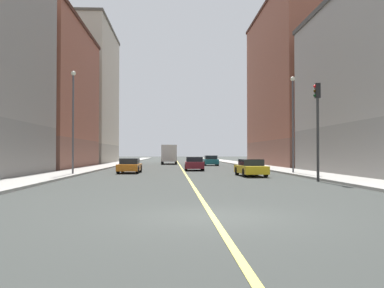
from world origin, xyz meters
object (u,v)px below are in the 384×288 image
(traffic_light_left_near, at_px, (317,118))
(car_maroon, at_px, (194,164))
(street_lamp_left_near, at_px, (293,115))
(car_yellow, at_px, (251,168))
(building_left_mid, at_px, (300,86))
(building_right_distant, at_px, (82,95))
(car_orange, at_px, (130,166))
(street_lamp_right_near, at_px, (73,112))
(car_teal, at_px, (211,161))
(box_truck, at_px, (169,154))
(building_right_midblock, at_px, (40,96))

(traffic_light_left_near, relative_size, car_maroon, 1.44)
(street_lamp_left_near, distance_m, car_yellow, 6.34)
(building_left_mid, xyz_separation_m, building_right_distant, (-32.70, 15.03, 0.53))
(car_yellow, height_order, car_orange, car_orange)
(traffic_light_left_near, xyz_separation_m, street_lamp_right_near, (-16.42, 7.69, 1.02))
(street_lamp_right_near, height_order, car_yellow, street_lamp_right_near)
(car_teal, bearing_deg, car_maroon, -100.97)
(street_lamp_right_near, bearing_deg, car_yellow, -7.20)
(car_yellow, bearing_deg, car_orange, 150.24)
(building_left_mid, relative_size, traffic_light_left_near, 4.26)
(traffic_light_left_near, distance_m, car_yellow, 7.42)
(building_right_distant, bearing_deg, street_lamp_right_near, -78.80)
(building_right_distant, height_order, car_orange, building_right_distant)
(street_lamp_left_near, bearing_deg, street_lamp_right_near, -176.96)
(traffic_light_left_near, height_order, box_truck, traffic_light_left_near)
(building_right_midblock, distance_m, street_lamp_left_near, 29.60)
(car_orange, distance_m, car_maroon, 7.80)
(building_left_mid, xyz_separation_m, street_lamp_right_near, (-25.07, -23.51, -6.05))
(car_yellow, height_order, car_teal, car_teal)
(building_right_midblock, bearing_deg, car_maroon, -22.93)
(building_right_distant, distance_m, street_lamp_right_near, 39.84)
(street_lamp_right_near, xyz_separation_m, car_yellow, (13.48, -1.70, -4.26))
(building_right_distant, distance_m, car_orange, 38.27)
(car_maroon, distance_m, car_teal, 16.60)
(building_right_midblock, height_order, car_orange, building_right_midblock)
(building_left_mid, xyz_separation_m, box_truck, (-17.90, 10.04, -9.35))
(traffic_light_left_near, bearing_deg, car_yellow, 116.17)
(car_teal, bearing_deg, building_right_distant, 147.06)
(street_lamp_left_near, bearing_deg, car_yellow, -146.42)
(street_lamp_left_near, xyz_separation_m, car_teal, (-4.46, 24.26, -4.14))
(building_left_mid, xyz_separation_m, building_right_midblock, (-32.70, -7.24, -2.63))
(building_right_midblock, distance_m, car_orange, 18.74)
(street_lamp_right_near, distance_m, car_maroon, 13.91)
(building_left_mid, distance_m, traffic_light_left_near, 33.14)
(building_left_mid, bearing_deg, car_yellow, -114.68)
(building_left_mid, relative_size, street_lamp_left_near, 3.25)
(street_lamp_left_near, xyz_separation_m, car_maroon, (-7.61, 7.97, -4.16))
(building_left_mid, xyz_separation_m, car_yellow, (-11.59, -25.22, -10.31))
(building_left_mid, distance_m, street_lamp_left_near, 24.61)
(car_yellow, bearing_deg, traffic_light_left_near, -63.83)
(car_maroon, relative_size, box_truck, 0.53)
(building_left_mid, bearing_deg, car_teal, 172.10)
(building_right_distant, distance_m, car_maroon, 36.06)
(building_right_distant, height_order, box_truck, building_right_distant)
(building_left_mid, relative_size, building_right_distant, 1.11)
(traffic_light_left_near, distance_m, car_orange, 17.20)
(building_right_midblock, distance_m, box_truck, 23.72)
(street_lamp_left_near, relative_size, car_maroon, 1.88)
(street_lamp_right_near, bearing_deg, car_maroon, 42.17)
(building_right_midblock, relative_size, street_lamp_left_near, 2.64)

